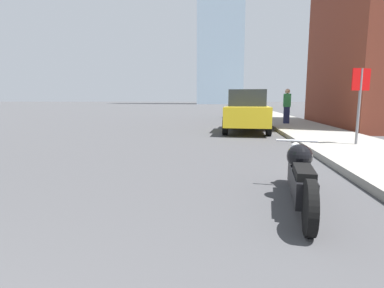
# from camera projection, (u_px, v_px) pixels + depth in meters

# --- Properties ---
(sidewalk) EXTENTS (2.75, 240.00, 0.15)m
(sidewalk) POSITION_uv_depth(u_px,v_px,m) (256.00, 110.00, 38.60)
(sidewalk) COLOR gray
(sidewalk) RESTS_ON ground_plane
(motorcycle) EXTENTS (0.63, 2.46, 0.79)m
(motorcycle) POSITION_uv_depth(u_px,v_px,m) (300.00, 176.00, 4.02)
(motorcycle) COLOR black
(motorcycle) RESTS_ON ground_plane
(parked_car_yellow) EXTENTS (2.06, 4.60, 1.81)m
(parked_car_yellow) POSITION_uv_depth(u_px,v_px,m) (247.00, 111.00, 13.06)
(parked_car_yellow) COLOR gold
(parked_car_yellow) RESTS_ON ground_plane
(parked_car_green) EXTENTS (1.92, 4.46, 1.88)m
(parked_car_green) POSITION_uv_depth(u_px,v_px,m) (242.00, 106.00, 23.48)
(parked_car_green) COLOR #1E6B33
(parked_car_green) RESTS_ON ground_plane
(stop_sign) EXTENTS (0.57, 0.26, 2.10)m
(stop_sign) POSITION_uv_depth(u_px,v_px,m) (360.00, 93.00, 8.29)
(stop_sign) COLOR slate
(stop_sign) RESTS_ON sidewalk
(pedestrian) EXTENTS (0.36, 0.25, 1.82)m
(pedestrian) POSITION_uv_depth(u_px,v_px,m) (287.00, 105.00, 15.79)
(pedestrian) COLOR #1E2347
(pedestrian) RESTS_ON sidewalk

